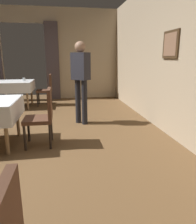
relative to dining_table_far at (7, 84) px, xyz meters
The scene contains 7 objects.
wall_right 4.72m from the dining_table_far, 40.17° to the right, with size 0.16×8.40×3.00m.
wall_back 1.51m from the dining_table_far, 73.66° to the left, with size 6.40×0.27×3.00m.
dining_table_far is the anchor object (origin of this frame).
chair_mid_right 3.28m from the dining_table_far, 67.50° to the right, with size 0.44×0.44×0.93m.
chair_far_right 1.12m from the dining_table_far, ahead, with size 0.44×0.44×0.93m.
glass_far_b 0.50m from the dining_table_far, ahead, with size 0.07×0.07×0.09m, color silver.
person_waiter_by_doorway 2.78m from the dining_table_far, 44.70° to the right, with size 0.41×0.41×1.72m.
Camera 1 is at (1.25, -3.40, 1.39)m, focal length 33.93 mm.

